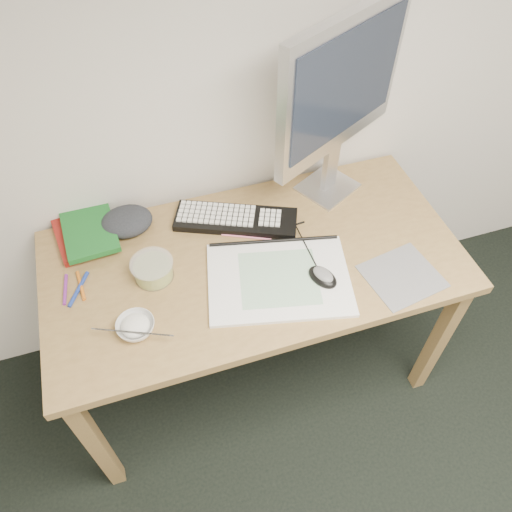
{
  "coord_description": "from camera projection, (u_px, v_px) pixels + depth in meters",
  "views": [
    {
      "loc": [
        -0.58,
        0.41,
        2.04
      ],
      "look_at": [
        -0.27,
        1.37,
        0.83
      ],
      "focal_mm": 35.0,
      "sensor_mm": 36.0,
      "label": 1
    }
  ],
  "objects": [
    {
      "name": "book_red",
      "position": [
        82.0,
        236.0,
        1.73
      ],
      "size": [
        0.19,
        0.24,
        0.02
      ],
      "primitive_type": "cube",
      "rotation": [
        0.0,
        0.0,
        0.14
      ],
      "color": "maroon",
      "rests_on": "desk"
    },
    {
      "name": "cloth_lump",
      "position": [
        127.0,
        221.0,
        1.74
      ],
      "size": [
        0.18,
        0.16,
        0.06
      ],
      "primitive_type": "ellipsoid",
      "rotation": [
        0.0,
        0.0,
        0.24
      ],
      "color": "#2A2D32",
      "rests_on": "desk"
    },
    {
      "name": "marker_blue",
      "position": [
        79.0,
        289.0,
        1.59
      ],
      "size": [
        0.08,
        0.13,
        0.01
      ],
      "primitive_type": "cylinder",
      "rotation": [
        0.0,
        1.57,
        1.06
      ],
      "color": "#1C3598",
      "rests_on": "desk"
    },
    {
      "name": "marker_orange",
      "position": [
        81.0,
        285.0,
        1.6
      ],
      "size": [
        0.02,
        0.12,
        0.01
      ],
      "primitive_type": "cylinder",
      "rotation": [
        0.0,
        1.57,
        1.66
      ],
      "color": "orange",
      "rests_on": "desk"
    },
    {
      "name": "sketchpad",
      "position": [
        279.0,
        279.0,
        1.61
      ],
      "size": [
        0.52,
        0.42,
        0.01
      ],
      "primitive_type": "cube",
      "rotation": [
        0.0,
        0.0,
        -0.22
      ],
      "color": "silver",
      "rests_on": "desk"
    },
    {
      "name": "book_green",
      "position": [
        90.0,
        232.0,
        1.71
      ],
      "size": [
        0.19,
        0.25,
        0.02
      ],
      "primitive_type": "cube",
      "rotation": [
        0.0,
        0.0,
        0.06
      ],
      "color": "#196524",
      "rests_on": "book_red"
    },
    {
      "name": "chopsticks",
      "position": [
        133.0,
        332.0,
        1.45
      ],
      "size": [
        0.22,
        0.11,
        0.02
      ],
      "primitive_type": "cylinder",
      "rotation": [
        0.0,
        1.57,
        -0.41
      ],
      "color": "silver",
      "rests_on": "rice_bowl"
    },
    {
      "name": "pencil_tan",
      "position": [
        254.0,
        250.0,
        1.7
      ],
      "size": [
        0.13,
        0.1,
        0.01
      ],
      "primitive_type": "cylinder",
      "rotation": [
        0.0,
        1.57,
        -0.62
      ],
      "color": "#A78358",
      "rests_on": "desk"
    },
    {
      "name": "pencil_black",
      "position": [
        282.0,
        229.0,
        1.76
      ],
      "size": [
        0.18,
        0.02,
        0.01
      ],
      "primitive_type": "cylinder",
      "rotation": [
        0.0,
        1.57,
        0.08
      ],
      "color": "black",
      "rests_on": "desk"
    },
    {
      "name": "mousepad",
      "position": [
        402.0,
        276.0,
        1.63
      ],
      "size": [
        0.26,
        0.24,
        0.0
      ],
      "primitive_type": "cube",
      "rotation": [
        0.0,
        0.0,
        0.16
      ],
      "color": "gray",
      "rests_on": "desk"
    },
    {
      "name": "monitor",
      "position": [
        341.0,
        90.0,
        1.58
      ],
      "size": [
        0.52,
        0.3,
        0.67
      ],
      "rotation": [
        0.0,
        0.0,
        0.48
      ],
      "color": "silver",
      "rests_on": "desk"
    },
    {
      "name": "rice_bowl",
      "position": [
        136.0,
        327.0,
        1.48
      ],
      "size": [
        0.12,
        0.12,
        0.04
      ],
      "primitive_type": "imported",
      "rotation": [
        0.0,
        0.0,
        0.04
      ],
      "color": "white",
      "rests_on": "desk"
    },
    {
      "name": "desk",
      "position": [
        254.0,
        273.0,
        1.74
      ],
      "size": [
        1.4,
        0.7,
        0.75
      ],
      "color": "#A4824B",
      "rests_on": "ground"
    },
    {
      "name": "fruit_tub",
      "position": [
        153.0,
        269.0,
        1.6
      ],
      "size": [
        0.16,
        0.16,
        0.07
      ],
      "primitive_type": "cylinder",
      "rotation": [
        0.0,
        0.0,
        -0.21
      ],
      "color": "gold",
      "rests_on": "desk"
    },
    {
      "name": "mouse",
      "position": [
        323.0,
        275.0,
        1.59
      ],
      "size": [
        0.11,
        0.13,
        0.04
      ],
      "primitive_type": "ellipsoid",
      "rotation": [
        0.0,
        0.0,
        0.43
      ],
      "color": "black",
      "rests_on": "sketchpad"
    },
    {
      "name": "marker_purple",
      "position": [
        65.0,
        289.0,
        1.59
      ],
      "size": [
        0.02,
        0.12,
        0.01
      ],
      "primitive_type": "cylinder",
      "rotation": [
        0.0,
        1.57,
        1.45
      ],
      "color": "#7D2791",
      "rests_on": "desk"
    },
    {
      "name": "pencil_pink",
      "position": [
        246.0,
        237.0,
        1.73
      ],
      "size": [
        0.16,
        0.08,
        0.01
      ],
      "primitive_type": "cylinder",
      "rotation": [
        0.0,
        1.57,
        -0.44
      ],
      "color": "pink",
      "rests_on": "desk"
    },
    {
      "name": "keyboard",
      "position": [
        236.0,
        220.0,
        1.78
      ],
      "size": [
        0.45,
        0.3,
        0.03
      ],
      "primitive_type": "cube",
      "rotation": [
        0.0,
        0.0,
        -0.41
      ],
      "color": "black",
      "rests_on": "desk"
    }
  ]
}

